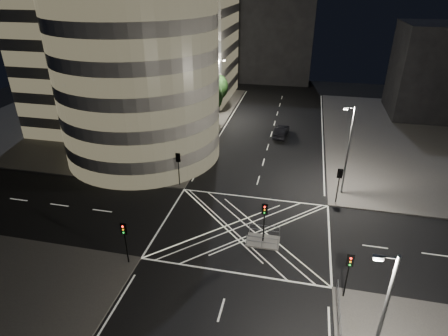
% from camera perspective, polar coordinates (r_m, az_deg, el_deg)
% --- Properties ---
extents(ground, '(120.00, 120.00, 0.00)m').
position_cam_1_polar(ground, '(36.60, 3.09, -9.34)').
color(ground, black).
rests_on(ground, ground).
extents(sidewalk_far_left, '(42.00, 42.00, 0.15)m').
position_cam_1_polar(sidewalk_far_left, '(68.80, -17.53, 7.57)').
color(sidewalk_far_left, '#4E4D49').
rests_on(sidewalk_far_left, ground).
extents(central_island, '(3.00, 2.00, 0.15)m').
position_cam_1_polar(central_island, '(35.18, 5.94, -11.05)').
color(central_island, slate).
rests_on(central_island, ground).
extents(office_tower_curved, '(30.00, 29.00, 27.20)m').
position_cam_1_polar(office_tower_curved, '(54.79, -15.76, 16.69)').
color(office_tower_curved, gray).
rests_on(office_tower_curved, sidewalk_far_left).
extents(office_block_rear, '(24.00, 16.00, 22.00)m').
position_cam_1_polar(office_block_rear, '(76.57, -8.32, 18.99)').
color(office_block_rear, gray).
rests_on(office_block_rear, sidewalk_far_left).
extents(building_right_far, '(14.00, 12.00, 15.00)m').
position_cam_1_polar(building_right_far, '(73.73, 30.00, 12.67)').
color(building_right_far, black).
rests_on(building_right_far, sidewalk_far_right).
extents(building_far_end, '(18.00, 8.00, 18.00)m').
position_cam_1_polar(building_far_end, '(88.41, 7.24, 18.73)').
color(building_far_end, black).
rests_on(building_far_end, ground).
extents(tree_a, '(4.16, 4.16, 6.31)m').
position_cam_1_polar(tree_a, '(44.58, -8.22, 3.50)').
color(tree_a, black).
rests_on(tree_a, sidewalk_far_left).
extents(tree_b, '(4.76, 4.76, 8.01)m').
position_cam_1_polar(tree_b, '(49.33, -5.95, 7.70)').
color(tree_b, black).
rests_on(tree_b, sidewalk_far_left).
extents(tree_c, '(4.70, 4.70, 7.68)m').
position_cam_1_polar(tree_c, '(54.85, -4.00, 9.47)').
color(tree_c, black).
rests_on(tree_c, sidewalk_far_left).
extents(tree_d, '(4.61, 4.61, 7.24)m').
position_cam_1_polar(tree_d, '(60.48, -2.39, 10.83)').
color(tree_d, black).
rests_on(tree_d, sidewalk_far_left).
extents(tree_e, '(3.85, 3.85, 6.75)m').
position_cam_1_polar(tree_e, '(66.10, -1.05, 12.23)').
color(tree_e, black).
rests_on(tree_e, sidewalk_far_left).
extents(traffic_signal_fl, '(0.55, 0.22, 4.00)m').
position_cam_1_polar(traffic_signal_fl, '(42.64, -6.98, 0.75)').
color(traffic_signal_fl, black).
rests_on(traffic_signal_fl, sidewalk_far_left).
extents(traffic_signal_nl, '(0.55, 0.22, 4.00)m').
position_cam_1_polar(traffic_signal_nl, '(32.06, -14.89, -9.92)').
color(traffic_signal_nl, black).
rests_on(traffic_signal_nl, sidewalk_near_left).
extents(traffic_signal_fr, '(0.55, 0.22, 4.00)m').
position_cam_1_polar(traffic_signal_fr, '(40.77, 17.13, -1.66)').
color(traffic_signal_fr, black).
rests_on(traffic_signal_fr, sidewalk_far_right).
extents(traffic_signal_nr, '(0.55, 0.22, 4.00)m').
position_cam_1_polar(traffic_signal_nr, '(29.52, 18.48, -14.24)').
color(traffic_signal_nr, black).
rests_on(traffic_signal_nr, sidewalk_near_right).
extents(traffic_signal_island, '(0.55, 0.22, 4.00)m').
position_cam_1_polar(traffic_signal_island, '(33.51, 6.17, -7.24)').
color(traffic_signal_island, black).
rests_on(traffic_signal_island, central_island).
extents(street_lamp_left_near, '(1.25, 0.25, 10.00)m').
position_cam_1_polar(street_lamp_left_near, '(46.30, -5.84, 6.55)').
color(street_lamp_left_near, slate).
rests_on(street_lamp_left_near, sidewalk_far_left).
extents(street_lamp_left_far, '(1.25, 0.25, 10.00)m').
position_cam_1_polar(street_lamp_left_far, '(62.82, -0.74, 12.25)').
color(street_lamp_left_far, slate).
rests_on(street_lamp_left_far, sidewalk_far_left).
extents(street_lamp_right_far, '(1.25, 0.25, 10.00)m').
position_cam_1_polar(street_lamp_right_far, '(41.70, 18.34, 2.85)').
color(street_lamp_right_far, slate).
rests_on(street_lamp_right_far, sidewalk_far_right).
extents(street_lamp_right_near, '(1.25, 0.25, 10.00)m').
position_cam_1_polar(street_lamp_right_near, '(22.73, 22.58, -21.17)').
color(street_lamp_right_near, slate).
rests_on(street_lamp_right_near, sidewalk_near_right).
extents(railing_island_south, '(2.80, 0.06, 1.10)m').
position_cam_1_polar(railing_island_south, '(34.09, 5.80, -11.15)').
color(railing_island_south, slate).
rests_on(railing_island_south, central_island).
extents(railing_island_north, '(2.80, 0.06, 1.10)m').
position_cam_1_polar(railing_island_north, '(35.52, 6.17, -9.38)').
color(railing_island_north, slate).
rests_on(railing_island_north, central_island).
extents(sedan, '(2.22, 5.09, 1.63)m').
position_cam_1_polar(sedan, '(57.58, 8.72, 5.55)').
color(sedan, black).
rests_on(sedan, ground).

